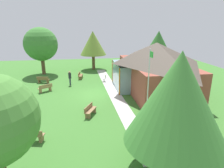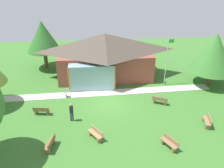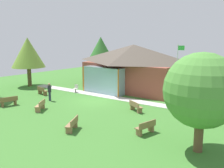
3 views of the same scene
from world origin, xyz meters
name	(u,v)px [view 2 (image 2 of 3)]	position (x,y,z in m)	size (l,w,h in m)	color
ground_plane	(111,103)	(0.00, 0.00, 0.00)	(44.00, 44.00, 0.00)	#3D752D
pavilion	(104,55)	(-0.21, 6.42, 2.73)	(11.85, 7.41, 5.26)	brown
footpath	(109,93)	(0.00, 2.09, 0.01)	(22.33, 1.30, 0.03)	#BCB7B2
flagpole	(167,60)	(6.48, 3.54, 3.02)	(0.64, 0.08, 5.46)	silver
bench_front_left	(50,144)	(-5.03, -6.09, 0.40)	(0.75, 1.56, 0.84)	brown
bench_mid_right	(160,100)	(4.80, -0.63, 0.40)	(1.54, 1.06, 0.84)	olive
bench_mid_left	(42,111)	(-6.43, -1.52, 0.40)	(1.55, 0.66, 0.84)	brown
bench_lawn_far_right	(207,121)	(7.94, -4.34, 0.40)	(0.76, 1.56, 0.84)	olive
bench_front_right	(169,143)	(3.87, -6.78, 0.40)	(1.10, 1.53, 0.84)	olive
bench_front_center	(96,134)	(-1.63, -5.23, 0.40)	(1.21, 1.48, 0.84)	#9E7A51
patio_chair_west	(66,93)	(-4.49, 1.57, 0.42)	(0.51, 0.51, 0.86)	beige
visitor_strolling_lawn	(71,111)	(-3.64, -2.69, 1.02)	(0.34, 0.34, 1.74)	#2D3347
tree_east_hedge	(214,52)	(11.48, 3.15, 3.83)	(4.79, 4.79, 6.00)	brown
tree_behind_pavilion_left	(43,36)	(-7.76, 9.75, 4.24)	(4.26, 4.26, 6.18)	brown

